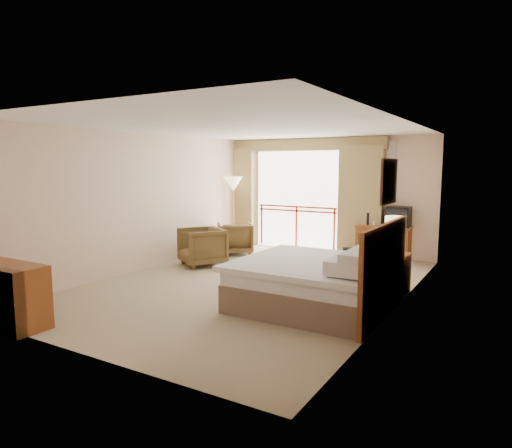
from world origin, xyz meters
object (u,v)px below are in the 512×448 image
Objects in this scene: nightstand at (393,273)px; wastebasket at (347,254)px; table_lamp at (395,226)px; side_table at (218,242)px; dresser at (5,295)px; desk at (385,233)px; floor_lamp at (233,187)px; armchair_far at (235,254)px; armchair_near at (202,265)px; tv at (398,217)px; bed at (318,281)px.

wastebasket is (-1.48, 2.05, -0.18)m from nightstand.
table_lamp is 4.10m from side_table.
dresser reaches higher than wastebasket.
wastebasket is 6.63m from dresser.
desk is 0.96m from wastebasket.
armchair_far is at bearing -54.74° from floor_lamp.
side_table is (-0.06, 0.67, 0.38)m from armchair_near.
dresser reaches higher than side_table.
table_lamp is at bearing -72.54° from desk.
tv is at bearing 102.21° from table_lamp.
armchair_near is at bearing 156.54° from bed.
table_lamp is 1.20× the size of tv.
nightstand is at bearing 32.62° from armchair_near.
tv is 3.77m from armchair_far.
table_lamp is at bearing -25.15° from floor_lamp.
table_lamp reaches higher than nightstand.
tv is 0.87× the size of side_table.
tv is at bearing 69.84° from armchair_near.
floor_lamp is at bearing 99.94° from dresser.
desk is 0.64× the size of floor_lamp.
nightstand is at bearing -72.87° from desk.
dresser is at bearing -89.07° from side_table.
side_table is (-2.49, -1.32, 0.25)m from wastebasket.
dresser reaches higher than armchair_near.
desk is 3.66m from side_table.
table_lamp is 5.75m from dresser.
armchair_near is (-3.08, -2.55, -0.58)m from desk.
bed reaches higher than armchair_far.
desk is at bearing 40.85° from wastebasket.
table_lamp is 2.11× the size of wastebasket.
floor_lamp is (-4.54, 2.13, 0.43)m from table_lamp.
nightstand is 1.32× the size of tv.
armchair_near is 2.69m from floor_lamp.
side_table is at bearing 170.36° from table_lamp.
bed reaches higher than armchair_near.
nightstand is 0.75× the size of armchair_near.
tv reaches higher than nightstand.
dresser is (-3.36, -6.67, -0.56)m from tv.
desk reaches higher than armchair_far.
bed is 4.29m from armchair_far.
armchair_far reaches higher than wastebasket.
desk is 1.42× the size of armchair_far.
wastebasket is at bearing 154.92° from armchair_far.
armchair_far is (-3.47, -1.11, -0.97)m from tv.
desk is at bearing 69.71° from dresser.
tv is 4.05m from floor_lamp.
table_lamp is (0.00, 0.05, 0.78)m from nightstand.
bed is at bearing -32.38° from side_table.
desk is at bearing 30.90° from side_table.
wastebasket is 0.49× the size of side_table.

